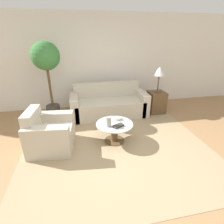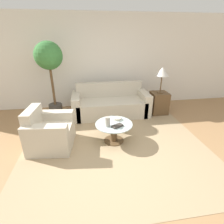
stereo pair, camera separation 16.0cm
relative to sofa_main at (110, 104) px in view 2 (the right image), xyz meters
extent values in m
plane|color=#9E754C|center=(-0.27, -2.15, -0.28)|extent=(14.00, 14.00, 0.00)
cube|color=white|center=(-0.27, 0.76, 1.02)|extent=(10.00, 0.06, 2.60)
cube|color=tan|center=(-0.13, -1.38, -0.28)|extent=(3.56, 3.60, 0.01)
cube|color=beige|center=(0.00, -0.08, -0.06)|extent=(1.82, 0.85, 0.44)
cube|color=beige|center=(0.00, 0.26, 0.14)|extent=(1.82, 0.18, 0.83)
cube|color=beige|center=(-0.91, -0.08, 0.02)|extent=(0.20, 0.85, 0.61)
cube|color=beige|center=(0.91, -0.08, 0.02)|extent=(0.20, 0.85, 0.61)
cube|color=beige|center=(-1.36, -1.36, -0.06)|extent=(0.85, 0.71, 0.44)
cube|color=beige|center=(-1.66, -1.32, 0.12)|extent=(0.25, 0.64, 0.80)
cube|color=beige|center=(-1.39, -1.67, 0.02)|extent=(0.80, 0.28, 0.61)
cube|color=beige|center=(-1.33, -1.04, 0.02)|extent=(0.80, 0.28, 0.61)
cylinder|color=brown|center=(-0.13, -1.38, -0.27)|extent=(0.41, 0.41, 0.02)
cylinder|color=brown|center=(-0.13, -1.38, -0.09)|extent=(0.13, 0.13, 0.39)
cylinder|color=#B2C6C6|center=(-0.13, -1.38, 0.12)|extent=(0.74, 0.74, 0.02)
cube|color=brown|center=(1.34, -0.15, 0.02)|extent=(0.44, 0.44, 0.59)
cylinder|color=brown|center=(1.34, -0.15, 0.33)|extent=(0.18, 0.18, 0.02)
cylinder|color=brown|center=(1.34, -0.15, 0.56)|extent=(0.03, 0.03, 0.44)
cone|color=beige|center=(1.34, -0.15, 0.88)|extent=(0.35, 0.35, 0.22)
cylinder|color=#3D3833|center=(-1.47, 0.03, -0.10)|extent=(0.34, 0.34, 0.35)
cylinder|color=brown|center=(-1.47, 0.03, 0.60)|extent=(0.06, 0.06, 1.05)
sphere|color=#387538|center=(-1.47, 0.03, 1.30)|extent=(0.66, 0.66, 0.66)
cylinder|color=#9E998E|center=(-0.27, -1.47, 0.22)|extent=(0.09, 0.09, 0.20)
cylinder|color=beige|center=(-0.04, -1.21, 0.15)|extent=(0.17, 0.17, 0.05)
cube|color=#38332D|center=(-0.09, -1.52, 0.14)|extent=(0.24, 0.20, 0.04)
camera|label=1|loc=(-0.81, -4.40, 1.75)|focal=28.00mm
camera|label=2|loc=(-0.65, -4.43, 1.75)|focal=28.00mm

